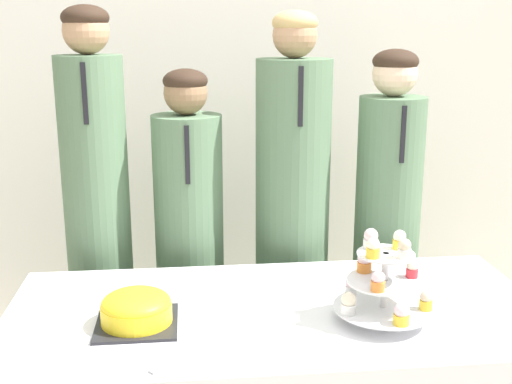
# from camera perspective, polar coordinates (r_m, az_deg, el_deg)

# --- Properties ---
(wall_back) EXTENTS (9.00, 0.06, 2.70)m
(wall_back) POSITION_cam_1_polar(r_m,az_deg,el_deg) (3.23, -1.45, 10.46)
(wall_back) COLOR silver
(wall_back) RESTS_ON ground_plane
(round_cake) EXTENTS (0.24, 0.24, 0.11)m
(round_cake) POSITION_cam_1_polar(r_m,az_deg,el_deg) (1.97, -10.59, -10.17)
(round_cake) COLOR #232328
(round_cake) RESTS_ON table
(cake_knife) EXTENTS (0.20, 0.19, 0.01)m
(cake_knife) POSITION_cam_1_polar(r_m,az_deg,el_deg) (1.78, -7.25, -14.64)
(cake_knife) COLOR silver
(cake_knife) RESTS_ON table
(cupcake_stand) EXTENTS (0.30, 0.30, 0.28)m
(cupcake_stand) POSITION_cam_1_polar(r_m,az_deg,el_deg) (1.97, 11.26, -7.80)
(cupcake_stand) COLOR silver
(cupcake_stand) RESTS_ON table
(student_0) EXTENTS (0.26, 0.26, 1.66)m
(student_0) POSITION_cam_1_polar(r_m,az_deg,el_deg) (2.62, -13.82, -3.13)
(student_0) COLOR #567556
(student_0) RESTS_ON ground_plane
(student_1) EXTENTS (0.27, 0.28, 1.42)m
(student_1) POSITION_cam_1_polar(r_m,az_deg,el_deg) (2.64, -5.89, -5.55)
(student_1) COLOR #567556
(student_1) RESTS_ON ground_plane
(student_2) EXTENTS (0.30, 0.30, 1.64)m
(student_2) POSITION_cam_1_polar(r_m,az_deg,el_deg) (2.64, 3.21, -3.18)
(student_2) COLOR #567556
(student_2) RESTS_ON ground_plane
(student_3) EXTENTS (0.27, 0.27, 1.49)m
(student_3) POSITION_cam_1_polar(r_m,az_deg,el_deg) (2.75, 11.49, -4.03)
(student_3) COLOR #567556
(student_3) RESTS_ON ground_plane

